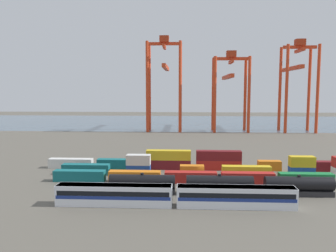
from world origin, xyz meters
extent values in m
plane|color=#5B564C|center=(0.00, 40.00, 0.00)|extent=(420.00, 420.00, 0.00)
cube|color=#475B6B|center=(0.00, 145.03, 0.00)|extent=(400.00, 110.00, 0.01)
cube|color=silver|center=(-17.69, -22.18, 1.95)|extent=(21.63, 3.10, 3.90)
cube|color=navy|center=(-17.69, -22.18, 1.85)|extent=(21.19, 3.14, 0.64)
cube|color=black|center=(-17.69, -22.18, 2.63)|extent=(20.76, 3.13, 0.90)
cube|color=slate|center=(-17.69, -22.18, 3.72)|extent=(21.41, 2.85, 0.36)
cube|color=silver|center=(4.83, -22.18, 1.95)|extent=(21.63, 3.10, 3.90)
cube|color=navy|center=(4.83, -22.18, 1.85)|extent=(21.19, 3.14, 0.64)
cube|color=black|center=(4.83, -22.18, 2.63)|extent=(20.76, 3.13, 0.90)
cube|color=slate|center=(4.83, -22.18, 3.72)|extent=(21.41, 2.85, 0.36)
cube|color=#232326|center=(-13.46, -14.35, 0.55)|extent=(13.70, 2.50, 1.10)
cylinder|color=black|center=(-13.46, -14.35, 2.50)|extent=(13.70, 2.79, 2.79)
cylinder|color=black|center=(-13.46, -14.35, 4.07)|extent=(0.70, 0.70, 0.36)
cube|color=#232326|center=(2.64, -14.35, 0.55)|extent=(13.70, 2.50, 1.10)
cylinder|color=black|center=(2.64, -14.35, 2.50)|extent=(13.70, 2.79, 2.79)
cylinder|color=black|center=(2.64, -14.35, 4.07)|extent=(0.70, 0.70, 0.36)
cube|color=#232326|center=(18.73, -14.35, 0.55)|extent=(13.70, 2.50, 1.10)
cylinder|color=black|center=(18.73, -14.35, 2.50)|extent=(13.70, 2.79, 2.79)
cylinder|color=black|center=(18.73, -14.35, 4.07)|extent=(0.70, 0.70, 0.36)
cube|color=#146066|center=(-29.46, -5.92, 1.30)|extent=(12.10, 2.44, 2.60)
cube|color=orange|center=(-16.33, -5.92, 1.30)|extent=(12.10, 2.44, 2.60)
cube|color=#AD211C|center=(-3.19, -5.92, 1.30)|extent=(12.10, 2.44, 2.60)
cube|color=#AD211C|center=(9.94, -5.92, 1.30)|extent=(12.10, 2.44, 2.60)
cube|color=#197538|center=(23.08, -5.92, 1.30)|extent=(12.10, 2.44, 2.60)
cube|color=#146066|center=(-29.94, 0.80, 1.30)|extent=(12.10, 2.44, 2.60)
cube|color=#1C4299|center=(-16.35, 0.80, 1.30)|extent=(6.04, 2.44, 2.60)
cube|color=silver|center=(-16.35, 0.80, 3.90)|extent=(6.04, 2.44, 2.60)
cube|color=orange|center=(-2.77, 0.80, 1.30)|extent=(6.04, 2.44, 2.60)
cube|color=gold|center=(10.82, 0.80, 1.30)|extent=(12.10, 2.44, 2.60)
cube|color=#1C4299|center=(24.41, 0.80, 1.30)|extent=(6.04, 2.44, 2.60)
cube|color=gold|center=(24.41, 0.80, 3.90)|extent=(6.04, 2.44, 2.60)
cube|color=silver|center=(-36.20, 7.53, 1.30)|extent=(12.10, 2.44, 2.60)
cube|color=#146066|center=(-22.61, 7.53, 1.30)|extent=(12.10, 2.44, 2.60)
cube|color=maroon|center=(-9.03, 7.53, 1.30)|extent=(12.10, 2.44, 2.60)
cube|color=gold|center=(-9.03, 7.53, 3.90)|extent=(12.10, 2.44, 2.60)
cube|color=#AD211C|center=(4.55, 7.53, 1.30)|extent=(12.10, 2.44, 2.60)
cube|color=maroon|center=(4.55, 7.53, 3.90)|extent=(12.10, 2.44, 2.60)
cube|color=orange|center=(18.14, 7.53, 1.30)|extent=(6.04, 2.44, 2.60)
cube|color=maroon|center=(31.72, 7.53, 1.30)|extent=(6.04, 2.44, 2.60)
cylinder|color=red|center=(-24.03, 89.22, 23.11)|extent=(1.50, 1.50, 46.22)
cylinder|color=red|center=(-7.30, 89.22, 23.11)|extent=(1.50, 1.50, 46.22)
cylinder|color=red|center=(-24.03, 99.58, 23.11)|extent=(1.50, 1.50, 46.22)
cylinder|color=red|center=(-7.30, 99.58, 23.11)|extent=(1.50, 1.50, 46.22)
cube|color=red|center=(-15.67, 94.40, 45.42)|extent=(18.33, 1.20, 1.60)
cube|color=red|center=(-15.67, 94.40, 43.82)|extent=(1.20, 11.97, 1.60)
cube|color=red|center=(-15.67, 106.98, 34.13)|extent=(2.00, 35.94, 2.00)
cube|color=#9F2C14|center=(-15.67, 94.40, 47.82)|extent=(4.80, 4.00, 3.20)
cylinder|color=red|center=(10.26, 88.90, 19.21)|extent=(1.50, 1.50, 38.41)
cylinder|color=red|center=(27.32, 88.90, 19.21)|extent=(1.50, 1.50, 38.41)
cylinder|color=red|center=(10.26, 99.89, 19.21)|extent=(1.50, 1.50, 38.41)
cylinder|color=red|center=(27.32, 99.89, 19.21)|extent=(1.50, 1.50, 38.41)
cube|color=red|center=(18.79, 94.40, 37.61)|extent=(18.65, 1.20, 1.60)
cube|color=red|center=(18.79, 94.40, 36.01)|extent=(1.20, 12.59, 1.60)
cube|color=red|center=(18.79, 108.36, 28.88)|extent=(2.00, 39.90, 2.00)
cube|color=#9F2C14|center=(18.79, 94.40, 40.01)|extent=(4.80, 4.00, 3.20)
cylinder|color=red|center=(45.66, 88.46, 22.01)|extent=(1.50, 1.50, 44.03)
cylinder|color=red|center=(60.84, 88.46, 22.01)|extent=(1.50, 1.50, 44.03)
cylinder|color=red|center=(45.66, 100.34, 22.01)|extent=(1.50, 1.50, 44.03)
cylinder|color=red|center=(60.84, 100.34, 22.01)|extent=(1.50, 1.50, 44.03)
cube|color=red|center=(53.25, 94.40, 43.23)|extent=(16.78, 1.20, 1.60)
cube|color=red|center=(53.25, 94.40, 41.63)|extent=(1.20, 13.48, 1.60)
cube|color=red|center=(53.25, 106.90, 33.29)|extent=(2.00, 35.71, 2.00)
cube|color=#9F2C14|center=(53.25, 94.40, 45.63)|extent=(4.80, 4.00, 3.20)
camera|label=1|loc=(-4.46, -82.84, 21.41)|focal=36.07mm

